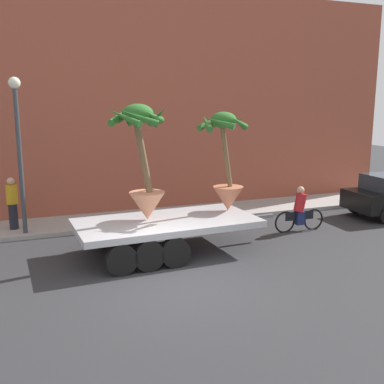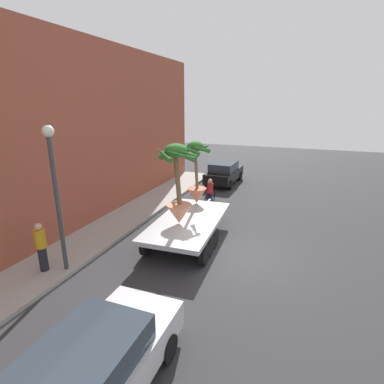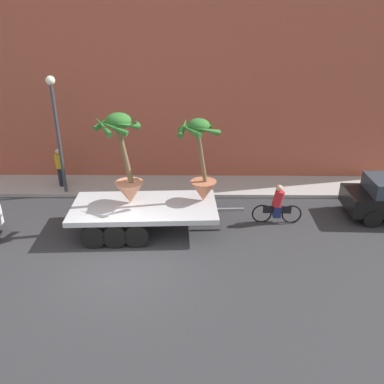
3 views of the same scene
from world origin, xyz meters
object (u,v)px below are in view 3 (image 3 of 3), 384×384
at_px(potted_palm_middle, 201,163).
at_px(pedestrian_near_gate, 60,167).
at_px(potted_palm_rear, 125,161).
at_px(cyclist, 277,206).
at_px(street_lamp, 56,121).
at_px(flatbed_trailer, 138,211).

relative_size(potted_palm_middle, pedestrian_near_gate, 1.75).
height_order(potted_palm_middle, pedestrian_near_gate, potted_palm_middle).
bearing_deg(pedestrian_near_gate, potted_palm_rear, -44.45).
bearing_deg(cyclist, street_lamp, 164.37).
bearing_deg(potted_palm_middle, street_lamp, 155.75).
xyz_separation_m(potted_palm_middle, street_lamp, (-5.77, 2.60, 0.83)).
height_order(flatbed_trailer, potted_palm_middle, potted_palm_middle).
distance_m(potted_palm_rear, potted_palm_middle, 2.62).
bearing_deg(street_lamp, cyclist, -15.63).
bearing_deg(pedestrian_near_gate, street_lamp, -61.44).
bearing_deg(flatbed_trailer, street_lamp, 139.52).
relative_size(potted_palm_middle, cyclist, 1.62).
bearing_deg(street_lamp, potted_palm_middle, -24.25).
relative_size(flatbed_trailer, street_lamp, 1.27).
height_order(flatbed_trailer, cyclist, cyclist).
bearing_deg(pedestrian_near_gate, potted_palm_middle, -27.79).
height_order(potted_palm_middle, cyclist, potted_palm_middle).
height_order(cyclist, pedestrian_near_gate, pedestrian_near_gate).
distance_m(flatbed_trailer, potted_palm_middle, 2.80).
distance_m(cyclist, pedestrian_near_gate, 9.44).
bearing_deg(potted_palm_middle, cyclist, 3.95).
distance_m(potted_palm_rear, pedestrian_near_gate, 5.14).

